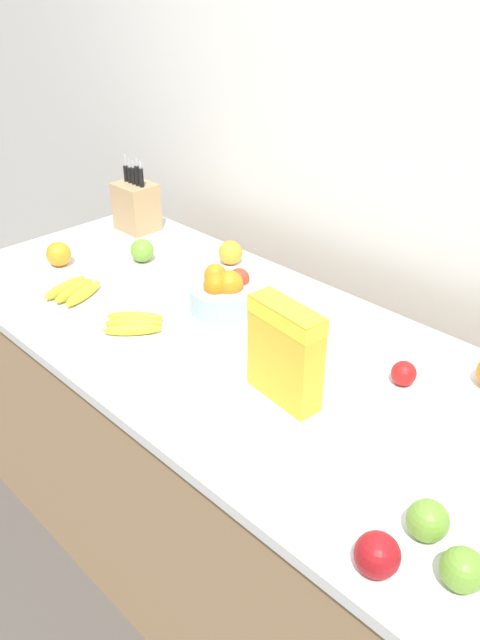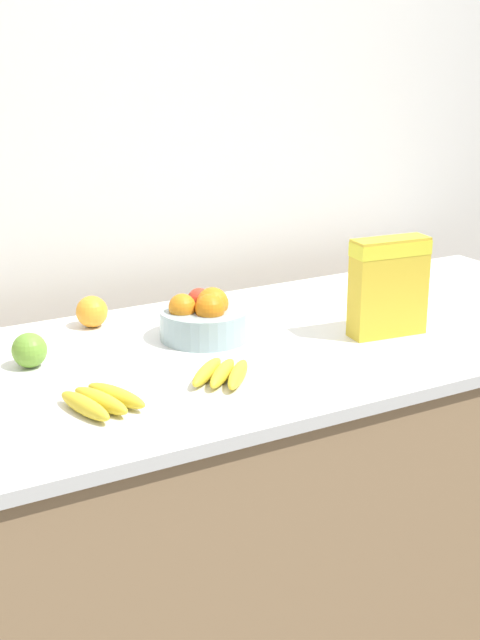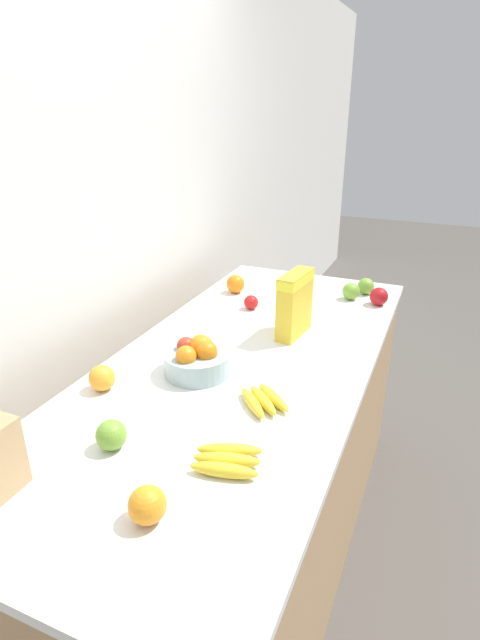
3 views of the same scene
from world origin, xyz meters
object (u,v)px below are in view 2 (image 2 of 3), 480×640
(banana_bunch_left, at_px, (101,401))
(orange_mid_right, at_px, (393,267))
(cereal_box, at_px, (389,282))
(fruit_bowl, at_px, (204,318))
(apple_front, at_px, (29,350))
(banana_bunch_right, at_px, (222,373))
(orange_by_cereal, at_px, (92,312))
(apple_near_bananas, at_px, (380,289))

(banana_bunch_left, relative_size, orange_mid_right, 2.20)
(cereal_box, distance_m, orange_mid_right, 0.54)
(fruit_bowl, bearing_deg, cereal_box, -26.09)
(apple_front, xyz_separation_m, orange_mid_right, (1.21, 0.17, 0.00))
(banana_bunch_right, bearing_deg, fruit_bowl, 70.45)
(banana_bunch_right, xyz_separation_m, orange_mid_right, (0.86, 0.47, 0.03))
(orange_by_cereal, bearing_deg, banana_bunch_left, -108.90)
(orange_mid_right, bearing_deg, cereal_box, -130.52)
(cereal_box, height_order, apple_front, cereal_box)
(cereal_box, xyz_separation_m, banana_bunch_left, (-0.81, -0.08, -0.12))
(cereal_box, distance_m, apple_near_bananas, 0.33)
(cereal_box, bearing_deg, orange_mid_right, 56.08)
(fruit_bowl, bearing_deg, banana_bunch_right, -109.55)
(apple_near_bananas, bearing_deg, banana_bunch_left, -161.29)
(cereal_box, relative_size, orange_mid_right, 2.88)
(fruit_bowl, bearing_deg, apple_front, 177.41)
(orange_by_cereal, xyz_separation_m, orange_mid_right, (0.98, -0.03, 0.00))
(banana_bunch_right, relative_size, apple_near_bananas, 3.01)
(banana_bunch_right, xyz_separation_m, apple_front, (-0.35, 0.29, 0.02))
(banana_bunch_left, bearing_deg, apple_near_bananas, 18.71)
(apple_near_bananas, bearing_deg, apple_front, -178.57)
(cereal_box, distance_m, orange_by_cereal, 0.78)
(cereal_box, height_order, orange_by_cereal, cereal_box)
(apple_near_bananas, bearing_deg, cereal_box, -125.06)
(orange_by_cereal, bearing_deg, fruit_bowl, -46.45)
(fruit_bowl, relative_size, banana_bunch_left, 1.18)
(apple_near_bananas, distance_m, orange_mid_right, 0.22)
(banana_bunch_left, height_order, orange_by_cereal, orange_by_cereal)
(fruit_bowl, distance_m, apple_near_bananas, 0.60)
(banana_bunch_right, height_order, orange_by_cereal, orange_by_cereal)
(fruit_bowl, relative_size, apple_near_bananas, 3.56)
(cereal_box, relative_size, apple_front, 3.07)
(apple_near_bananas, relative_size, orange_mid_right, 0.73)
(apple_near_bananas, relative_size, apple_front, 0.78)
(fruit_bowl, height_order, apple_near_bananas, fruit_bowl)
(fruit_bowl, xyz_separation_m, banana_bunch_right, (-0.10, -0.27, -0.04))
(fruit_bowl, distance_m, orange_mid_right, 0.79)
(apple_front, relative_size, orange_by_cereal, 0.98)
(cereal_box, bearing_deg, orange_by_cereal, 152.38)
(fruit_bowl, height_order, apple_front, fruit_bowl)
(cereal_box, distance_m, banana_bunch_left, 0.83)
(banana_bunch_left, xyz_separation_m, banana_bunch_right, (0.30, 0.01, -0.00))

